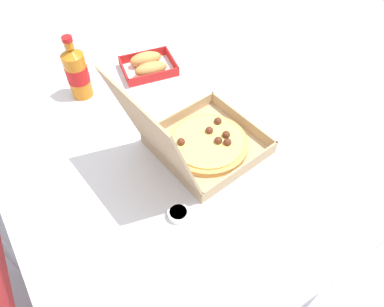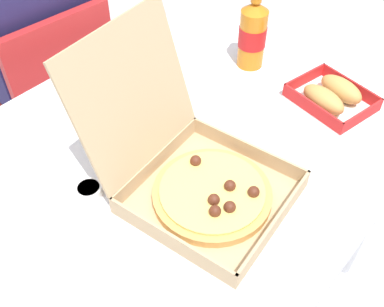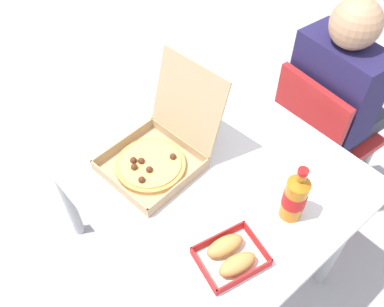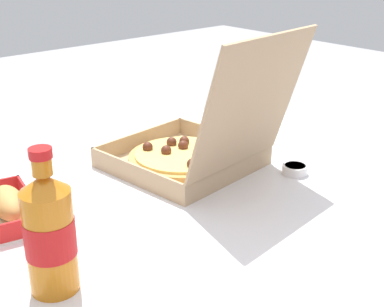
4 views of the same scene
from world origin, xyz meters
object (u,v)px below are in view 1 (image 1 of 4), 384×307
cola_bottle (77,72)px  dipping_sauce_cup (178,213)px  paper_menu (30,116)px  pizza_box_open (199,142)px  bread_side_box (148,65)px

cola_bottle → dipping_sauce_cup: bearing=-177.8°
cola_bottle → paper_menu: cola_bottle is taller
pizza_box_open → bread_side_box: bearing=-8.7°
pizza_box_open → cola_bottle: 0.48m
paper_menu → dipping_sauce_cup: 0.62m
pizza_box_open → dipping_sauce_cup: size_ratio=7.27×
bread_side_box → paper_menu: bearing=90.2°
pizza_box_open → bread_side_box: (0.43, -0.07, -0.02)m
cola_bottle → paper_menu: (-0.01, 0.19, -0.09)m
paper_menu → cola_bottle: bearing=-105.3°
pizza_box_open → bread_side_box: size_ratio=1.88×
bread_side_box → dipping_sauce_cup: 0.63m
pizza_box_open → dipping_sauce_cup: (-0.15, 0.17, -0.04)m
bread_side_box → dipping_sauce_cup: bearing=158.4°
paper_menu → pizza_box_open: bearing=-157.0°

